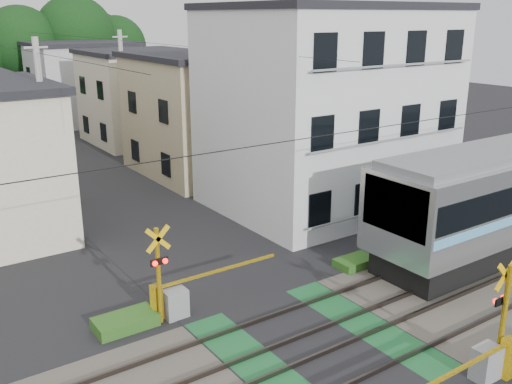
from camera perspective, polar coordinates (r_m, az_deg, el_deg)
ground at (r=16.52m, az=6.00°, el=-14.96°), size 120.00×120.00×0.00m
track_bed at (r=16.50m, az=6.00°, el=-14.85°), size 120.00×120.00×0.14m
crossing_signal_near at (r=15.88m, az=22.48°, el=-14.74°), size 4.74×0.65×3.09m
crossing_signal_far at (r=17.60m, az=-8.42°, el=-10.24°), size 4.74×0.65×3.09m
apartment_block at (r=27.05m, az=7.02°, el=8.35°), size 10.20×8.36×9.30m
houses_row at (r=38.04m, az=-19.94°, el=7.86°), size 22.07×31.35×6.80m
catenary at (r=19.23m, az=20.04°, el=0.84°), size 60.00×5.04×7.00m
utility_poles at (r=34.81m, az=-20.87°, el=8.38°), size 7.90×42.00×8.00m
pedestrian at (r=42.80m, az=-19.42°, el=5.62°), size 0.72×0.56×1.74m
weed_patches at (r=17.42m, az=10.73°, el=-12.65°), size 10.25×8.80×0.40m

